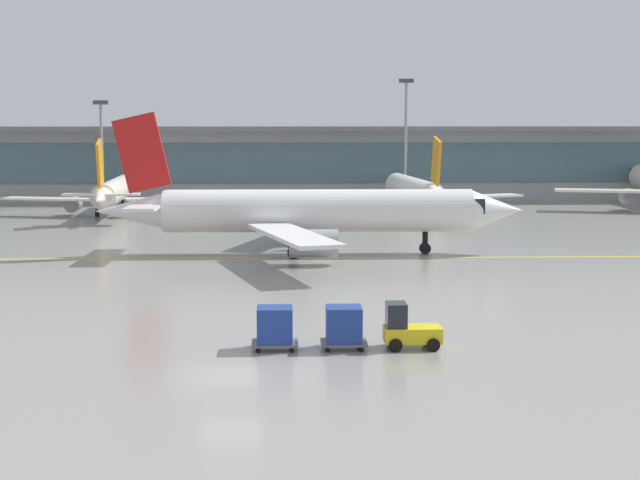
# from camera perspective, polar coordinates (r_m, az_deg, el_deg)

# --- Properties ---
(ground_plane) EXTENTS (400.00, 400.00, 0.00)m
(ground_plane) POSITION_cam_1_polar(r_m,az_deg,el_deg) (39.88, -5.26, -7.97)
(ground_plane) COLOR gray
(taxiway_centreline_stripe) EXTENTS (109.98, 2.88, 0.01)m
(taxiway_centreline_stripe) POSITION_cam_1_polar(r_m,az_deg,el_deg) (73.07, -0.03, -1.06)
(taxiway_centreline_stripe) COLOR yellow
(taxiway_centreline_stripe) RESTS_ON ground_plane
(terminal_concourse) EXTENTS (178.27, 11.00, 9.60)m
(terminal_concourse) POSITION_cam_1_polar(r_m,az_deg,el_deg) (127.21, -3.66, 4.61)
(terminal_concourse) COLOR #9EA3A8
(terminal_concourse) RESTS_ON ground_plane
(gate_airplane_1) EXTENTS (24.06, 25.84, 8.57)m
(gate_airplane_1) POSITION_cam_1_polar(r_m,az_deg,el_deg) (108.14, -12.03, 2.79)
(gate_airplane_1) COLOR silver
(gate_airplane_1) RESTS_ON ground_plane
(gate_airplane_2) EXTENTS (24.60, 26.52, 8.78)m
(gate_airplane_2) POSITION_cam_1_polar(r_m,az_deg,el_deg) (107.86, 5.55, 2.94)
(gate_airplane_2) COLOR white
(gate_airplane_2) RESTS_ON ground_plane
(taxiing_regional_jet) EXTENTS (33.12, 30.85, 10.99)m
(taxiing_regional_jet) POSITION_cam_1_polar(r_m,az_deg,el_deg) (74.66, -0.44, 1.66)
(taxiing_regional_jet) COLOR white
(taxiing_regional_jet) RESTS_ON ground_plane
(baggage_tug) EXTENTS (2.62, 1.65, 2.10)m
(baggage_tug) POSITION_cam_1_polar(r_m,az_deg,el_deg) (44.36, 5.19, -5.24)
(baggage_tug) COLOR yellow
(baggage_tug) RESTS_ON ground_plane
(cargo_dolly_lead) EXTENTS (2.12, 1.63, 1.94)m
(cargo_dolly_lead) POSITION_cam_1_polar(r_m,az_deg,el_deg) (44.05, 1.42, -5.08)
(cargo_dolly_lead) COLOR #595B60
(cargo_dolly_lead) RESTS_ON ground_plane
(cargo_dolly_trailing) EXTENTS (2.12, 1.63, 1.94)m
(cargo_dolly_trailing) POSITION_cam_1_polar(r_m,az_deg,el_deg) (43.97, -2.68, -5.11)
(cargo_dolly_trailing) COLOR #595B60
(cargo_dolly_trailing) RESTS_ON ground_plane
(apron_light_mast_1) EXTENTS (1.80, 0.36, 12.74)m
(apron_light_mast_1) POSITION_cam_1_polar(r_m,az_deg,el_deg) (120.29, -12.75, 5.33)
(apron_light_mast_1) COLOR gray
(apron_light_mast_1) RESTS_ON ground_plane
(apron_light_mast_2) EXTENTS (1.80, 0.36, 15.41)m
(apron_light_mast_2) POSITION_cam_1_polar(r_m,az_deg,el_deg) (119.92, 5.08, 6.11)
(apron_light_mast_2) COLOR gray
(apron_light_mast_2) RESTS_ON ground_plane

